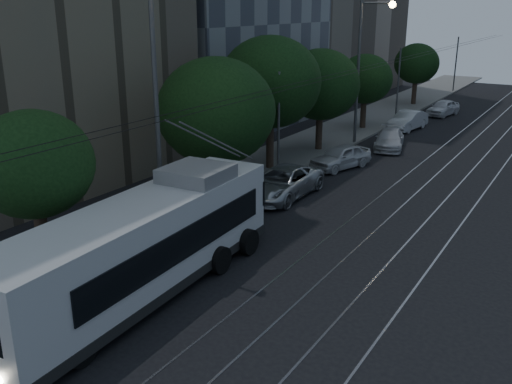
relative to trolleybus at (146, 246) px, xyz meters
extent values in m
plane|color=black|center=(2.90, 3.23, -1.72)|extent=(120.00, 120.00, 0.00)
cube|color=gray|center=(-4.60, 23.23, -1.65)|extent=(5.00, 90.00, 0.15)
cube|color=#95959D|center=(3.18, 23.23, -1.72)|extent=(0.08, 90.00, 0.02)
cube|color=#95959D|center=(4.62, 23.23, -1.72)|extent=(0.08, 90.00, 0.02)
cube|color=#95959D|center=(6.18, 23.23, -1.72)|extent=(0.08, 90.00, 0.02)
cube|color=#95959D|center=(7.62, 23.23, -1.72)|extent=(0.08, 90.00, 0.02)
cylinder|color=black|center=(-0.95, 23.23, 3.88)|extent=(0.02, 90.00, 0.02)
cylinder|color=black|center=(-0.25, 23.23, 3.88)|extent=(0.02, 90.00, 0.02)
cylinder|color=#545456|center=(-2.40, 13.23, 1.28)|extent=(0.14, 0.14, 6.00)
cylinder|color=#545456|center=(-2.40, 33.23, 1.28)|extent=(0.14, 0.14, 6.00)
cylinder|color=#545456|center=(-2.40, 53.23, 1.28)|extent=(0.14, 0.14, 6.00)
cube|color=silver|center=(0.00, -0.17, 0.07)|extent=(3.15, 12.24, 2.88)
cube|color=black|center=(0.00, -0.17, -1.22)|extent=(3.19, 12.28, 0.35)
cube|color=black|center=(0.00, 0.34, 0.20)|extent=(3.09, 9.71, 1.06)
cube|color=black|center=(0.00, 5.86, 0.30)|extent=(2.08, 0.18, 1.01)
cube|color=gray|center=(0.00, 2.86, 1.76)|extent=(2.28, 2.32, 0.51)
cylinder|color=#545456|center=(-0.30, 3.92, 2.74)|extent=(0.06, 4.57, 2.32)
cylinder|color=#545456|center=(0.30, 3.92, 2.74)|extent=(0.06, 4.57, 2.32)
cylinder|color=black|center=(-1.24, -4.05, -1.22)|extent=(0.30, 1.01, 1.01)
cylinder|color=black|center=(1.24, -4.05, -1.22)|extent=(0.30, 1.01, 1.01)
cylinder|color=black|center=(-1.24, 2.50, -1.22)|extent=(0.30, 1.01, 1.01)
cylinder|color=black|center=(1.24, 2.50, -1.22)|extent=(0.30, 1.01, 1.01)
cylinder|color=black|center=(-1.24, 4.44, -1.22)|extent=(0.30, 1.01, 1.01)
cylinder|color=black|center=(1.24, 4.44, -1.22)|extent=(0.30, 1.01, 1.01)
imported|color=#B8BCC1|center=(-1.06, 11.23, -0.98)|extent=(2.51, 5.40, 1.50)
imported|color=silver|center=(-0.66, 17.73, -1.02)|extent=(2.91, 4.47, 1.42)
imported|color=silver|center=(0.20, 24.01, -1.08)|extent=(2.85, 4.73, 1.28)
imported|color=silver|center=(-0.62, 30.65, -1.00)|extent=(2.11, 4.59, 1.46)
imported|color=silver|center=(0.20, 38.23, -1.04)|extent=(2.37, 4.28, 1.38)
cylinder|color=black|center=(-3.60, -1.21, -0.34)|extent=(0.44, 0.44, 2.77)
ellipsoid|color=black|center=(-3.60, -1.21, 2.55)|extent=(4.00, 4.00, 3.60)
cylinder|color=black|center=(-3.60, 9.23, -0.57)|extent=(0.44, 0.44, 2.30)
ellipsoid|color=black|center=(-3.60, 9.23, 2.72)|extent=(5.71, 5.71, 5.14)
cylinder|color=black|center=(-4.10, 15.28, -0.24)|extent=(0.44, 0.44, 2.97)
ellipsoid|color=black|center=(-4.10, 15.28, 3.40)|extent=(5.76, 5.76, 5.18)
cylinder|color=black|center=(-3.60, 20.90, -0.48)|extent=(0.44, 0.44, 2.50)
ellipsoid|color=black|center=(-3.60, 20.90, 2.67)|extent=(5.06, 5.06, 4.56)
cylinder|color=black|center=(-3.66, 29.02, -0.55)|extent=(0.44, 0.44, 2.36)
ellipsoid|color=black|center=(-3.66, 29.02, 2.19)|extent=(4.15, 4.15, 3.74)
cylinder|color=black|center=(-3.60, 42.25, -0.52)|extent=(0.44, 0.44, 2.42)
ellipsoid|color=black|center=(-3.60, 42.25, 2.26)|extent=(4.18, 4.18, 3.76)
cylinder|color=#545456|center=(-2.80, 4.09, 3.76)|extent=(0.20, 0.20, 10.97)
cylinder|color=#545456|center=(-2.30, 23.96, 3.17)|extent=(0.20, 0.20, 9.78)
cylinder|color=#545456|center=(-1.22, 23.96, 7.67)|extent=(2.15, 0.12, 0.12)
sphere|color=#FFD78C|center=(-0.25, 23.96, 7.57)|extent=(0.44, 0.44, 0.44)
camera|label=1|loc=(12.08, -12.84, 7.52)|focal=40.00mm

